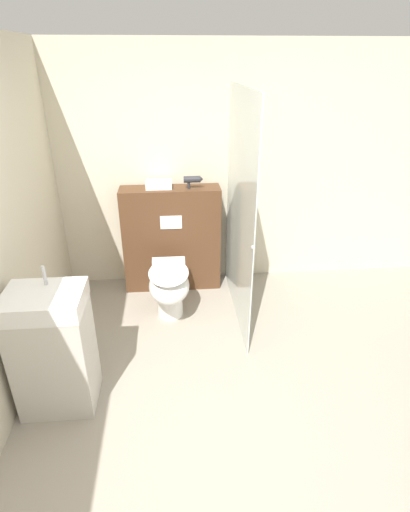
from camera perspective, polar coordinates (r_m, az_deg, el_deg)
The scene contains 8 objects.
ground_plane at distance 2.90m, azimuth -0.55°, elevation -26.67°, with size 12.00×12.00×0.00m, color #9E9384.
wall_back at distance 4.29m, azimuth -3.22°, elevation 12.02°, with size 8.00×0.06×2.50m.
partition_panel at distance 4.32m, azimuth -4.77°, elevation 2.46°, with size 1.03×0.30×1.13m.
shower_glass at distance 3.68m, azimuth 4.86°, elevation 6.41°, with size 0.04×1.44×2.12m.
toilet at distance 3.85m, azimuth -5.12°, elevation -4.42°, with size 0.38×0.65×0.55m.
sink_vanity at distance 3.08m, azimuth -20.79°, elevation -12.44°, with size 0.52×0.42×1.08m.
hair_drier at distance 4.07m, azimuth -1.76°, elevation 10.85°, with size 0.20×0.07×0.13m.
folded_towel at distance 4.14m, azimuth -6.61°, elevation 10.12°, with size 0.26×0.18×0.07m.
Camera 1 is at (-0.13, -1.73, 2.32)m, focal length 28.00 mm.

